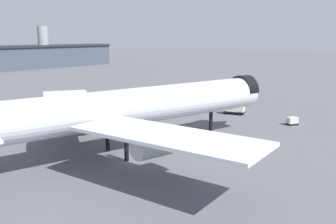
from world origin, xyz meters
TOP-DOWN VIEW (x-y plane):
  - ground at (0.00, 0.00)m, footprint 900.00×900.00m
  - airliner_near_gate at (2.65, 3.24)m, footprint 66.87×60.42m
  - service_truck_front at (43.07, 8.86)m, footprint 4.20×5.96m
  - baggage_tug_wing at (14.22, 40.54)m, footprint 3.56×3.15m
  - baggage_cart_trailing at (42.35, -7.57)m, footprint 2.83×2.63m

SIDE VIEW (x-z plane):
  - ground at x=0.00m, z-range 0.00..0.00m
  - baggage_tug_wing at x=14.22m, z-range 0.05..1.90m
  - baggage_cart_trailing at x=42.35m, z-range 0.07..1.89m
  - service_truck_front at x=43.07m, z-range 0.09..3.09m
  - airliner_near_gate at x=2.65m, z-range -1.09..17.22m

